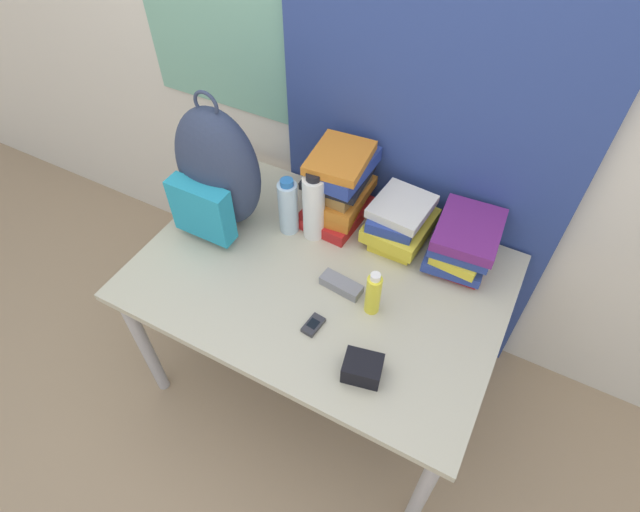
{
  "coord_description": "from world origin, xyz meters",
  "views": [
    {
      "loc": [
        0.53,
        -0.55,
        2.08
      ],
      "look_at": [
        0.0,
        0.45,
        0.8
      ],
      "focal_mm": 28.0,
      "sensor_mm": 36.0,
      "label": 1
    }
  ],
  "objects": [
    {
      "name": "ground_plane",
      "position": [
        0.0,
        0.0,
        0.0
      ],
      "size": [
        12.0,
        12.0,
        0.0
      ],
      "primitive_type": "plane",
      "color": "#9E8466"
    },
    {
      "name": "wall_back",
      "position": [
        -0.0,
        0.98,
        1.25
      ],
      "size": [
        6.0,
        0.06,
        2.5
      ],
      "color": "silver",
      "rests_on": "ground_plane"
    },
    {
      "name": "curtain_blue",
      "position": [
        0.16,
        0.92,
        1.25
      ],
      "size": [
        1.1,
        0.04,
        2.5
      ],
      "color": "navy",
      "rests_on": "ground_plane"
    },
    {
      "name": "desk",
      "position": [
        0.0,
        0.45,
        0.63
      ],
      "size": [
        1.29,
        0.89,
        0.7
      ],
      "color": "#B7B299",
      "rests_on": "ground_plane"
    },
    {
      "name": "backpack",
      "position": [
        -0.46,
        0.52,
        0.94
      ],
      "size": [
        0.33,
        0.27,
        0.55
      ],
      "color": "#2D3851",
      "rests_on": "desk"
    },
    {
      "name": "book_stack_left",
      "position": [
        -0.08,
        0.75,
        0.85
      ],
      "size": [
        0.23,
        0.29,
        0.31
      ],
      "color": "red",
      "rests_on": "desk"
    },
    {
      "name": "book_stack_center",
      "position": [
        0.17,
        0.74,
        0.79
      ],
      "size": [
        0.23,
        0.27,
        0.18
      ],
      "color": "yellow",
      "rests_on": "desk"
    },
    {
      "name": "book_stack_right",
      "position": [
        0.41,
        0.74,
        0.8
      ],
      "size": [
        0.24,
        0.28,
        0.18
      ],
      "color": "red",
      "rests_on": "desk"
    },
    {
      "name": "water_bottle",
      "position": [
        -0.21,
        0.59,
        0.82
      ],
      "size": [
        0.07,
        0.07,
        0.24
      ],
      "color": "silver",
      "rests_on": "desk"
    },
    {
      "name": "sports_bottle",
      "position": [
        -0.12,
        0.62,
        0.84
      ],
      "size": [
        0.08,
        0.08,
        0.29
      ],
      "color": "white",
      "rests_on": "desk"
    },
    {
      "name": "sunscreen_bottle",
      "position": [
        0.22,
        0.4,
        0.79
      ],
      "size": [
        0.05,
        0.05,
        0.18
      ],
      "color": "yellow",
      "rests_on": "desk"
    },
    {
      "name": "cell_phone",
      "position": [
        0.08,
        0.24,
        0.71
      ],
      "size": [
        0.05,
        0.09,
        0.02
      ],
      "color": "#2D2D33",
      "rests_on": "desk"
    },
    {
      "name": "sunglasses_case",
      "position": [
        0.09,
        0.43,
        0.72
      ],
      "size": [
        0.16,
        0.07,
        0.04
      ],
      "color": "gray",
      "rests_on": "desk"
    },
    {
      "name": "camera_pouch",
      "position": [
        0.3,
        0.16,
        0.74
      ],
      "size": [
        0.13,
        0.11,
        0.07
      ],
      "color": "black",
      "rests_on": "desk"
    }
  ]
}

